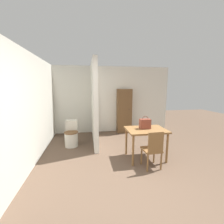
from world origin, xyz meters
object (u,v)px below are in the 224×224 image
toilet (71,136)px  handbag (145,124)px  wooden_cabinet (124,111)px  dining_table (146,133)px  wooden_chair (153,149)px

toilet → handbag: size_ratio=2.39×
handbag → wooden_cabinet: 2.17m
dining_table → toilet: 2.22m
toilet → wooden_cabinet: 2.22m
wooden_cabinet → wooden_chair: bearing=-90.8°
toilet → wooden_chair: bearing=-41.4°
wooden_chair → toilet: (-1.84, 1.62, -0.15)m
toilet → wooden_cabinet: wooden_cabinet is taller
toilet → handbag: (1.86, -1.11, 0.56)m
handbag → wooden_chair: bearing=-91.3°
dining_table → wooden_cabinet: wooden_cabinet is taller
dining_table → wooden_chair: (-0.03, -0.47, -0.19)m
dining_table → wooden_chair: bearing=-93.3°
toilet → handbag: 2.23m
wooden_cabinet → toilet: bearing=-150.7°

